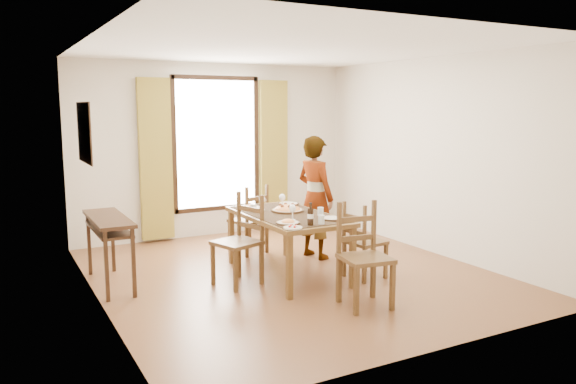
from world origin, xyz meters
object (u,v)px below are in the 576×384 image
man (315,197)px  pasta_platter (287,207)px  console_table (109,227)px  dining_table (288,219)px

man → pasta_platter: (-0.64, -0.41, -0.02)m
console_table → pasta_platter: size_ratio=3.00×
man → pasta_platter: man is taller
pasta_platter → console_table: bearing=167.1°
console_table → dining_table: bearing=-17.0°
man → pasta_platter: size_ratio=4.12×
dining_table → man: size_ratio=1.03×
console_table → pasta_platter: 2.11m
console_table → dining_table: (1.98, -0.60, 0.00)m
console_table → pasta_platter: pasta_platter is taller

